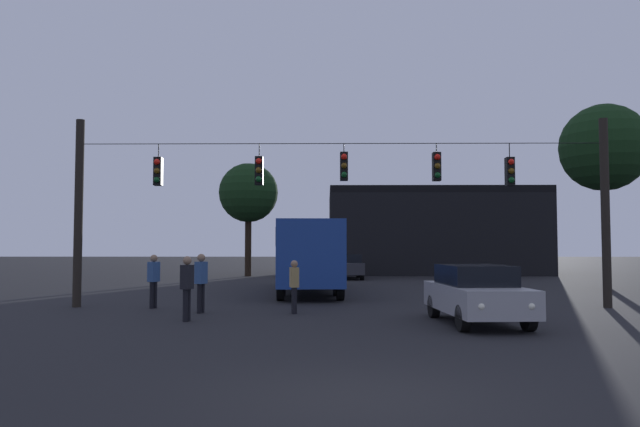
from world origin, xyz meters
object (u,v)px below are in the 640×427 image
object	(u,v)px
pedestrian_near_bus	(201,279)
city_bus	(309,250)
pedestrian_crossing_left	(294,284)
tree_behind_building	(604,148)
car_far_left	(347,266)
pedestrian_crossing_center	(187,284)
pedestrian_crossing_right	(154,278)
tree_left_silhouette	(248,193)
car_near_right	(476,293)

from	to	relation	value
pedestrian_near_bus	city_bus	bearing A→B (deg)	70.58
pedestrian_crossing_left	tree_behind_building	xyz separation A→B (m)	(14.29, 10.77, 5.82)
city_bus	car_far_left	world-z (taller)	city_bus
car_far_left	pedestrian_crossing_center	distance (m)	21.86
car_far_left	pedestrian_crossing_left	size ratio (longest dim) A/B	2.76
car_far_left	pedestrian_crossing_right	xyz separation A→B (m)	(-6.90, -17.86, 0.19)
pedestrian_crossing_right	tree_behind_building	bearing A→B (deg)	25.97
pedestrian_crossing_center	tree_left_silhouette	bearing A→B (deg)	93.62
city_bus	car_near_right	xyz separation A→B (m)	(4.72, -10.91, -1.07)
pedestrian_crossing_center	pedestrian_crossing_right	bearing A→B (deg)	118.87
city_bus	pedestrian_crossing_left	size ratio (longest dim) A/B	6.97
pedestrian_crossing_right	tree_behind_building	size ratio (longest dim) A/B	0.20
city_bus	car_near_right	world-z (taller)	city_bus
pedestrian_crossing_right	tree_left_silhouette	size ratio (longest dim) A/B	0.23
city_bus	tree_left_silhouette	xyz separation A→B (m)	(-4.49, 13.86, 3.72)
pedestrian_near_bus	tree_behind_building	size ratio (longest dim) A/B	0.20
car_near_right	tree_left_silhouette	distance (m)	26.86
pedestrian_crossing_left	tree_left_silhouette	world-z (taller)	tree_left_silhouette
pedestrian_crossing_right	city_bus	bearing A→B (deg)	55.64
car_near_right	pedestrian_crossing_right	bearing A→B (deg)	158.11
pedestrian_crossing_left	tree_left_silhouette	xyz separation A→B (m)	(-4.33, 22.47, 4.69)
car_near_right	pedestrian_crossing_left	bearing A→B (deg)	154.70
car_near_right	pedestrian_crossing_center	size ratio (longest dim) A/B	2.53
pedestrian_crossing_left	city_bus	bearing A→B (deg)	88.92
pedestrian_crossing_center	pedestrian_near_bus	bearing A→B (deg)	91.13
pedestrian_crossing_right	tree_left_silhouette	xyz separation A→B (m)	(0.34, 20.94, 4.59)
car_far_left	tree_left_silhouette	size ratio (longest dim) A/B	0.58
car_far_left	pedestrian_near_bus	xyz separation A→B (m)	(-5.05, -19.27, 0.22)
car_near_right	tree_behind_building	bearing A→B (deg)	54.26
tree_left_silhouette	tree_behind_building	distance (m)	22.02
car_far_left	tree_behind_building	world-z (taller)	tree_behind_building
pedestrian_crossing_center	tree_behind_building	world-z (taller)	tree_behind_building
pedestrian_near_bus	pedestrian_crossing_center	bearing A→B (deg)	-88.87
car_near_right	tree_behind_building	distance (m)	17.16
pedestrian_crossing_center	pedestrian_crossing_right	size ratio (longest dim) A/B	1.00
car_far_left	city_bus	bearing A→B (deg)	-100.83
city_bus	pedestrian_crossing_center	distance (m)	10.93
city_bus	pedestrian_crossing_left	distance (m)	8.66
city_bus	car_far_left	bearing A→B (deg)	79.17
pedestrian_crossing_center	tree_behind_building	distance (m)	22.01
car_far_left	tree_left_silhouette	bearing A→B (deg)	154.86
car_near_right	pedestrian_crossing_left	xyz separation A→B (m)	(-4.88, 2.31, 0.10)
city_bus	tree_left_silhouette	distance (m)	15.04
city_bus	pedestrian_crossing_center	world-z (taller)	city_bus
car_far_left	pedestrian_crossing_center	bearing A→B (deg)	-103.26
pedestrian_crossing_left	pedestrian_near_bus	world-z (taller)	pedestrian_near_bus
car_far_left	pedestrian_crossing_right	bearing A→B (deg)	-111.12
car_far_left	pedestrian_crossing_right	distance (m)	19.15
pedestrian_crossing_center	pedestrian_crossing_right	distance (m)	3.90
pedestrian_near_bus	tree_left_silhouette	distance (m)	22.86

